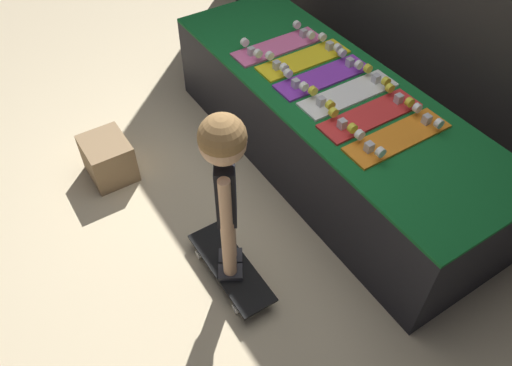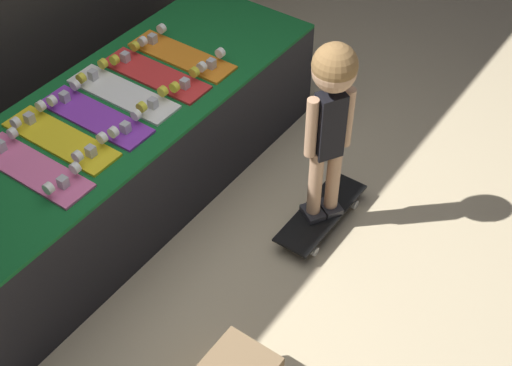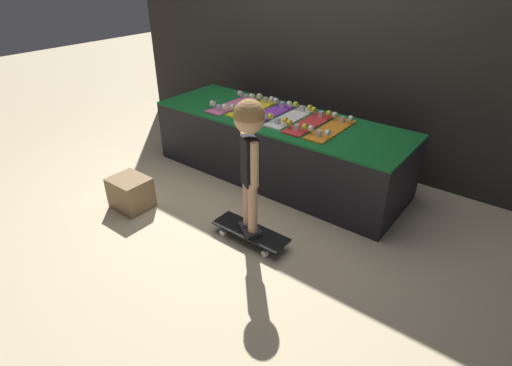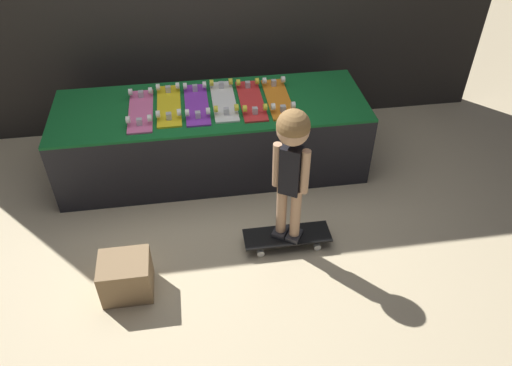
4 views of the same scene
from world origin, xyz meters
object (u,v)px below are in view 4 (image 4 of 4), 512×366
Objects in this scene: skateboard_on_floor at (287,236)px; skateboard_purple_on_rack at (197,103)px; skateboard_white_on_rack at (224,100)px; child at (292,154)px; skateboard_red_on_rack at (251,99)px; storage_box at (126,276)px; skateboard_yellow_on_rack at (169,104)px; skateboard_orange_on_rack at (278,97)px; skateboard_pink_on_rack at (141,110)px.

skateboard_purple_on_rack is at bearing 118.83° from skateboard_on_floor.
child is (0.34, -1.03, 0.18)m from skateboard_white_on_rack.
skateboard_red_on_rack is at bearing 127.60° from child.
skateboard_red_on_rack is (0.22, -0.03, 0.00)m from skateboard_white_on_rack.
skateboard_on_floor is 1.93× the size of storage_box.
skateboard_purple_on_rack is (0.22, -0.01, 0.00)m from skateboard_yellow_on_rack.
skateboard_on_floor is at bearing 147.49° from child.
skateboard_orange_on_rack is at bearing -0.47° from skateboard_red_on_rack.
skateboard_white_on_rack is at bearing 173.26° from skateboard_red_on_rack.
child is 1.34m from storage_box.
skateboard_yellow_on_rack is 0.22m from skateboard_purple_on_rack.
skateboard_yellow_on_rack is 1.00× the size of skateboard_orange_on_rack.
skateboard_red_on_rack is (0.44, -0.01, 0.00)m from skateboard_purple_on_rack.
skateboard_white_on_rack is 1.09m from child.
skateboard_on_floor is at bearing -52.87° from skateboard_yellow_on_rack.
skateboard_yellow_on_rack is 1.93× the size of storage_box.
skateboard_on_floor is at bearing -95.80° from skateboard_orange_on_rack.
skateboard_pink_on_rack is 1.50m from skateboard_on_floor.
skateboard_red_on_rack is 1.69m from storage_box.
skateboard_red_on_rack is 0.22m from skateboard_orange_on_rack.
child is (0.00, -0.00, 0.75)m from skateboard_on_floor.
skateboard_white_on_rack is (0.22, 0.02, 0.00)m from skateboard_purple_on_rack.
storage_box is (-0.57, -1.27, -0.50)m from skateboard_purple_on_rack.
skateboard_pink_on_rack is 1.09m from skateboard_orange_on_rack.
storage_box is at bearing -128.52° from skateboard_red_on_rack.
skateboard_yellow_on_rack is 0.66m from skateboard_red_on_rack.
skateboard_on_floor is at bearing -71.89° from skateboard_white_on_rack.
skateboard_pink_on_rack is at bearing 166.47° from child.
skateboard_orange_on_rack is (0.66, -0.01, 0.00)m from skateboard_purple_on_rack.
skateboard_yellow_on_rack reaches higher than skateboard_on_floor.
skateboard_yellow_on_rack is (0.22, 0.05, 0.00)m from skateboard_pink_on_rack.
skateboard_white_on_rack is 1.22m from skateboard_on_floor.
skateboard_orange_on_rack reaches higher than storage_box.
skateboard_pink_on_rack is 1.40m from child.
skateboard_on_floor is at bearing 13.15° from storage_box.
skateboard_pink_on_rack is 0.44m from skateboard_purple_on_rack.
skateboard_purple_on_rack is 1.00× the size of skateboard_red_on_rack.
skateboard_on_floor is (-0.10, -1.00, -0.57)m from skateboard_orange_on_rack.
skateboard_pink_on_rack is 1.34m from storage_box.
skateboard_pink_on_rack is 0.60× the size of child.
skateboard_purple_on_rack is at bearing 179.28° from skateboard_orange_on_rack.
skateboard_orange_on_rack is (1.09, 0.03, 0.00)m from skateboard_pink_on_rack.
skateboard_yellow_on_rack is at bearing 74.76° from storage_box.
skateboard_white_on_rack is 0.60× the size of child.
skateboard_on_floor is 0.60× the size of child.
child reaches higher than skateboard_orange_on_rack.
child is (0.99, -0.97, 0.18)m from skateboard_pink_on_rack.
storage_box is at bearing -121.40° from skateboard_white_on_rack.
skateboard_red_on_rack is 1.00× the size of skateboard_on_floor.
skateboard_orange_on_rack is 1.83m from storage_box.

